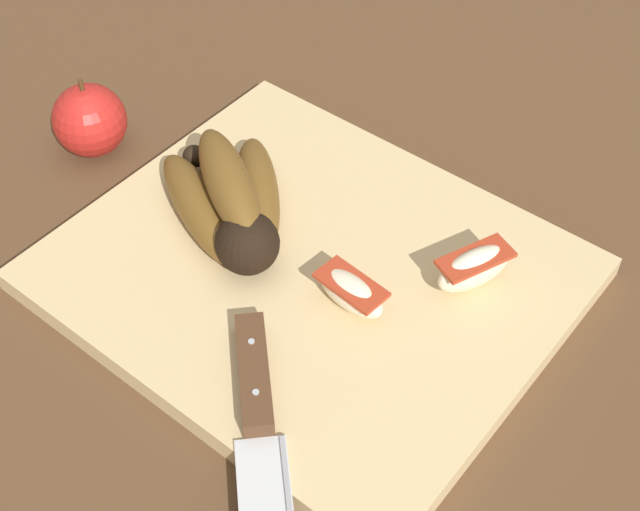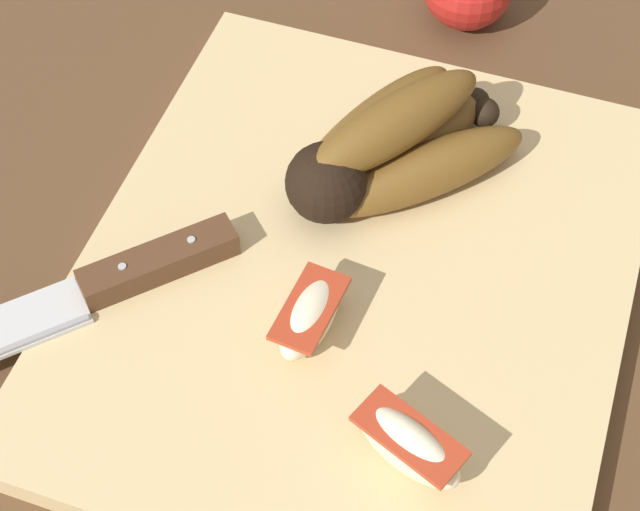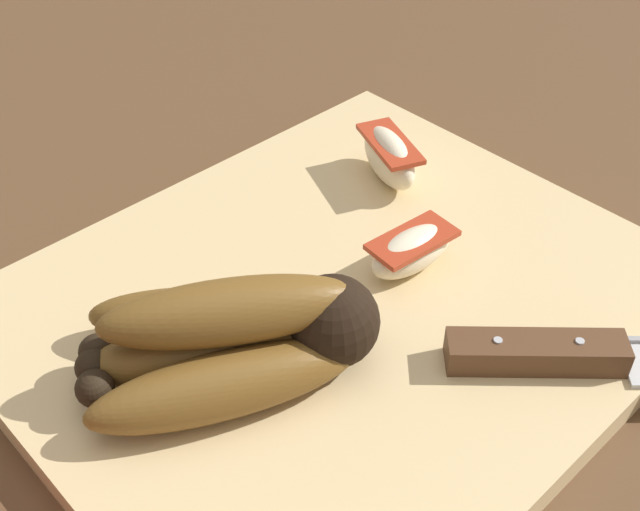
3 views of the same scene
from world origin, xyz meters
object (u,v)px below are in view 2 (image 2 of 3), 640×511
chefs_knife (85,294)px  apple_wedge_near (408,445)px  apple_wedge_middle (310,316)px  banana_bunch (390,147)px

chefs_knife → apple_wedge_near: bearing=-100.2°
apple_wedge_middle → chefs_knife: bearing=100.2°
apple_wedge_near → apple_wedge_middle: (0.06, 0.08, -0.00)m
chefs_knife → apple_wedge_middle: apple_wedge_middle is taller
apple_wedge_middle → banana_bunch: bearing=-3.7°
banana_bunch → apple_wedge_middle: banana_bunch is taller
banana_bunch → apple_wedge_near: (-0.20, -0.07, -0.01)m
banana_bunch → apple_wedge_middle: size_ratio=2.57×
chefs_knife → apple_wedge_middle: 0.14m
chefs_knife → apple_wedge_near: apple_wedge_near is taller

